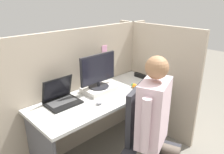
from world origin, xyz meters
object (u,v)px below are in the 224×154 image
laptop (61,98)px  paper_box (99,89)px  monitor (98,71)px  carrot_toy (138,87)px  stapler (140,76)px  office_chair (144,141)px  person (156,125)px

laptop → paper_box: bearing=-5.3°
paper_box → laptop: bearing=174.7°
monitor → carrot_toy: bearing=-36.3°
carrot_toy → stapler: bearing=35.4°
laptop → office_chair: (0.39, -0.74, -0.31)m
laptop → stapler: laptop is taller
monitor → laptop: monitor is taller
monitor → person: (-0.11, -0.84, -0.22)m
stapler → person: bearing=-134.0°
monitor → stapler: size_ratio=2.84×
office_chair → person: person is taller
laptop → office_chair: size_ratio=0.33×
monitor → office_chair: 0.86m
person → office_chair: bearing=70.3°
paper_box → person: person is taller
paper_box → carrot_toy: paper_box is taller
office_chair → person: 0.31m
laptop → office_chair: bearing=-62.1°
monitor → person: size_ratio=0.35×
carrot_toy → laptop: bearing=159.4°
monitor → paper_box: bearing=-90.0°
carrot_toy → person: bearing=-128.7°
laptop → stapler: (1.11, -0.09, -0.02)m
stapler → carrot_toy: (-0.30, -0.22, -0.00)m
paper_box → monitor: monitor is taller
paper_box → carrot_toy: bearing=-36.1°
carrot_toy → office_chair: 0.66m
laptop → carrot_toy: (0.80, -0.30, -0.02)m
stapler → carrot_toy: size_ratio=1.06×
carrot_toy → paper_box: bearing=143.9°
paper_box → person: bearing=-97.3°
office_chair → person: size_ratio=0.73×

